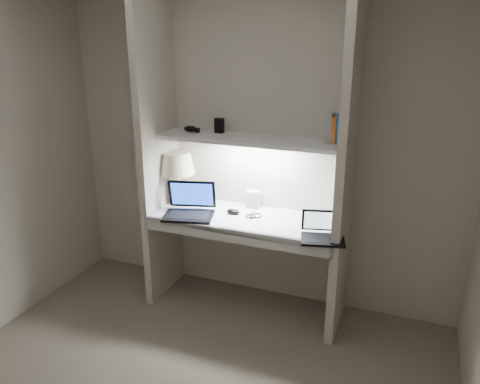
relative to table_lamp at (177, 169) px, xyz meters
The scene contains 17 objects.
back_wall 0.68m from the table_lamp, 16.65° to the left, with size 3.20×0.01×2.50m, color beige.
alcove_panel_left 0.23m from the table_lamp, 140.23° to the right, with size 0.06×0.55×2.50m, color beige.
alcove_panel_right 1.37m from the table_lamp, ahead, with size 0.06×0.55×2.50m, color beige.
desk 0.70m from the table_lamp, ahead, with size 1.40×0.55×0.04m, color white.
desk_apron 0.79m from the table_lamp, 29.20° to the right, with size 1.46×0.03×0.10m, color silver.
shelf 0.69m from the table_lamp, ahead, with size 1.40×0.36×0.03m, color silver.
strip_light 0.68m from the table_lamp, ahead, with size 0.60×0.04×0.01m, color white.
table_lamp is the anchor object (origin of this frame).
laptop_main 0.37m from the table_lamp, 43.25° to the right, with size 0.44×0.40×0.25m.
laptop_netbook 1.31m from the table_lamp, 12.19° to the right, with size 0.34×0.31×0.19m.
speaker 0.66m from the table_lamp, 11.73° to the left, with size 0.10×0.07×0.14m, color silver.
mouse 0.58m from the table_lamp, ahead, with size 0.11×0.07×0.04m, color black.
cable_coil 0.75m from the table_lamp, ahead, with size 0.10×0.10×0.01m, color black.
sticky_note 0.40m from the table_lamp, 45.56° to the right, with size 0.07×0.07×0.00m, color yellow.
book_row 1.33m from the table_lamp, ahead, with size 0.19×0.14×0.20m.
shelf_box 0.50m from the table_lamp, 14.55° to the left, with size 0.07×0.05×0.11m, color black.
shelf_gadget 0.35m from the table_lamp, 16.31° to the left, with size 0.11×0.08×0.05m, color black.
Camera 1 is at (1.15, -1.88, 2.10)m, focal length 35.00 mm.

